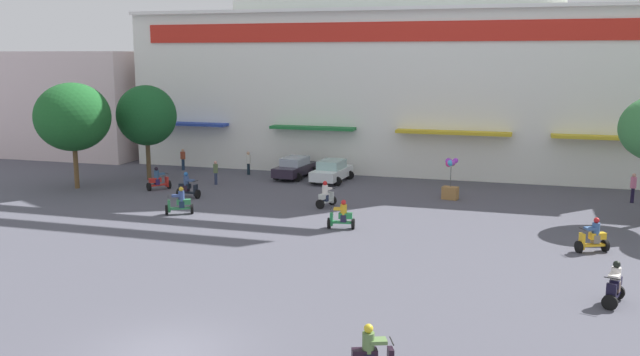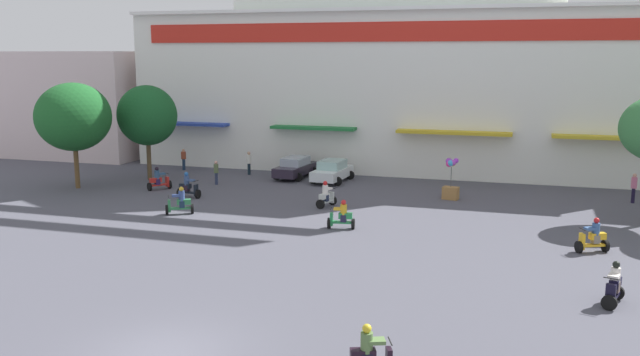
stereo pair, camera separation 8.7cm
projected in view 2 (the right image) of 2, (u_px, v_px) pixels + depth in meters
name	position (u px, v px, depth m)	size (l,w,h in m)	color
ground_plane	(306.00, 238.00, 31.44)	(128.00, 128.00, 0.00)	#4D4D58
colonial_building	(403.00, 37.00, 52.32)	(38.65, 19.37, 22.78)	white
flank_building_left	(92.00, 103.00, 58.26)	(11.92, 10.48, 8.68)	silver
plaza_tree_0	(73.00, 117.00, 42.52)	(4.59, 4.90, 6.71)	brown
plaza_tree_2	(147.00, 116.00, 45.50)	(4.14, 3.59, 6.42)	brown
parked_car_0	(295.00, 167.00, 46.88)	(2.47, 4.38, 1.44)	#2A2231
parked_car_1	(332.00, 171.00, 45.35)	(2.51, 4.12, 1.47)	white
scooter_rider_0	(188.00, 187.00, 40.33)	(1.43, 0.61, 1.55)	black
scooter_rider_1	(326.00, 196.00, 37.84)	(0.90, 1.47, 1.50)	black
scooter_rider_2	(180.00, 203.00, 36.15)	(1.54, 1.16, 1.49)	black
scooter_rider_3	(342.00, 217.00, 33.11)	(1.39, 0.72, 1.45)	black
scooter_rider_4	(593.00, 238.00, 29.11)	(1.46, 1.06, 1.53)	black
scooter_rider_5	(614.00, 287.00, 22.97)	(0.89, 1.42, 1.52)	black
scooter_rider_7	(159.00, 180.00, 42.69)	(1.31, 1.48, 1.48)	black
pedestrian_0	(249.00, 161.00, 48.03)	(0.48, 0.48, 1.66)	#162530
pedestrian_1	(216.00, 171.00, 44.37)	(0.41, 0.41, 1.57)	#28314D
pedestrian_2	(184.00, 158.00, 49.98)	(0.51, 0.51, 1.57)	#1C2F48
pedestrian_3	(634.00, 186.00, 38.79)	(0.44, 0.44, 1.72)	black
balloon_vendor_cart	(451.00, 180.00, 39.77)	(1.00, 0.77, 2.47)	#A4743F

